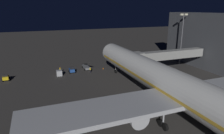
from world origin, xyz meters
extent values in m
plane|color=#383533|center=(0.00, 0.00, 0.00)|extent=(320.00, 320.00, 0.00)
cylinder|color=silver|center=(0.00, 7.77, 5.81)|extent=(5.85, 61.72, 5.85)
sphere|color=silver|center=(0.00, -23.09, 5.81)|extent=(5.73, 5.73, 5.73)
cube|color=gold|center=(0.00, 7.77, 5.37)|extent=(5.91, 59.25, 0.50)
cube|color=black|center=(0.00, -21.34, 6.83)|extent=(3.22, 1.40, 0.90)
cube|color=#B7BABF|center=(0.00, 10.08, 4.79)|extent=(53.12, 7.82, 0.70)
cylinder|color=#B7BABF|center=(-8.81, 9.08, 2.71)|extent=(3.15, 5.23, 3.15)
cylinder|color=black|center=(-8.81, 6.46, 2.71)|extent=(2.68, 0.15, 2.68)
cylinder|color=#B7BABF|center=(8.81, 9.08, 2.71)|extent=(3.15, 5.23, 3.15)
cylinder|color=black|center=(8.81, 6.46, 2.71)|extent=(2.68, 0.15, 2.68)
cylinder|color=#B7BABF|center=(0.00, -19.59, 2.34)|extent=(0.28, 0.28, 2.29)
cylinder|color=black|center=(0.00, -19.59, 0.60)|extent=(0.45, 1.20, 1.20)
cylinder|color=#B7BABF|center=(-4.20, 11.08, 2.34)|extent=(0.28, 0.28, 2.29)
cylinder|color=black|center=(-4.20, 10.43, 0.60)|extent=(0.45, 1.20, 1.20)
cylinder|color=black|center=(-4.20, 11.73, 0.60)|extent=(0.45, 1.20, 1.20)
cylinder|color=#B7BABF|center=(4.20, 11.08, 2.34)|extent=(0.28, 0.28, 2.29)
cylinder|color=black|center=(4.20, 10.43, 0.60)|extent=(0.45, 1.20, 1.20)
cylinder|color=black|center=(4.20, 11.73, 0.60)|extent=(0.45, 1.20, 1.20)
cube|color=#9E9E99|center=(-15.69, -13.87, 5.81)|extent=(23.18, 2.60, 2.50)
cube|color=#9E9E99|center=(-4.10, -13.87, 5.81)|extent=(3.20, 3.40, 3.00)
cube|color=black|center=(-2.70, -13.87, 5.81)|extent=(0.70, 3.20, 2.70)
cylinder|color=#B7BABF|center=(-5.10, -13.87, 2.28)|extent=(0.56, 0.56, 4.56)
cylinder|color=black|center=(-5.70, -13.87, 0.30)|extent=(0.25, 0.60, 0.60)
cylinder|color=black|center=(-4.50, -13.87, 0.30)|extent=(0.25, 0.60, 0.60)
cylinder|color=#59595E|center=(-25.50, -21.00, 8.58)|extent=(0.40, 0.40, 17.16)
cube|color=#F9EFC6|center=(-26.40, -21.00, 17.41)|extent=(1.10, 0.50, 0.60)
cube|color=#F9EFC6|center=(-24.60, -21.00, 17.41)|extent=(1.10, 0.50, 0.60)
cube|color=slate|center=(7.46, -27.13, 0.70)|extent=(1.60, 4.74, 0.70)
cube|color=black|center=(7.46, -27.13, 1.95)|extent=(0.90, 8.23, 2.48)
cylinder|color=black|center=(6.60, -28.79, 0.35)|extent=(0.24, 0.70, 0.70)
cylinder|color=black|center=(8.32, -28.79, 0.35)|extent=(0.24, 0.70, 0.70)
cylinder|color=black|center=(6.60, -25.47, 0.35)|extent=(0.24, 0.70, 0.70)
cylinder|color=black|center=(8.32, -25.47, 0.35)|extent=(0.24, 0.70, 0.70)
cube|color=#234C9E|center=(12.57, -25.13, 0.80)|extent=(1.50, 2.43, 0.90)
cube|color=black|center=(12.57, -24.76, 1.60)|extent=(1.20, 0.20, 0.70)
cylinder|color=black|center=(11.76, -25.98, 0.35)|extent=(0.24, 0.70, 0.70)
cylinder|color=black|center=(13.38, -25.98, 0.35)|extent=(0.24, 0.70, 0.70)
cylinder|color=black|center=(11.76, -24.28, 0.35)|extent=(0.24, 0.70, 0.70)
cylinder|color=black|center=(13.38, -24.28, 0.35)|extent=(0.24, 0.70, 0.70)
cube|color=yellow|center=(31.01, -24.66, 0.80)|extent=(1.50, 2.29, 0.90)
cube|color=black|center=(31.01, -24.32, 1.60)|extent=(1.20, 0.20, 0.70)
cylinder|color=black|center=(30.20, -25.46, 0.35)|extent=(0.24, 0.70, 0.70)
cylinder|color=black|center=(31.82, -25.46, 0.35)|extent=(0.24, 0.70, 0.70)
cylinder|color=black|center=(30.20, -23.86, 0.35)|extent=(0.24, 0.70, 0.70)
cylinder|color=black|center=(31.82, -23.86, 0.35)|extent=(0.24, 0.70, 0.70)
cube|color=#B7BABF|center=(16.63, -23.45, 0.81)|extent=(1.56, 1.68, 1.63)
cylinder|color=black|center=(16.00, -26.12, 0.44)|extent=(0.28, 0.28, 0.87)
cylinder|color=yellow|center=(16.00, -26.12, 1.21)|extent=(0.40, 0.40, 0.68)
sphere|color=tan|center=(16.00, -26.12, 1.67)|extent=(0.24, 0.24, 0.24)
sphere|color=orange|center=(16.00, -26.12, 1.72)|extent=(0.23, 0.23, 0.23)
cylinder|color=black|center=(7.23, -22.89, 0.47)|extent=(0.28, 0.28, 0.94)
cylinder|color=yellow|center=(7.23, -22.89, 1.22)|extent=(0.40, 0.40, 0.56)
sphere|color=tan|center=(7.23, -22.89, 1.62)|extent=(0.24, 0.24, 0.24)
sphere|color=white|center=(7.23, -22.89, 1.67)|extent=(0.23, 0.23, 0.23)
cone|color=orange|center=(-2.20, -25.09, 0.28)|extent=(0.36, 0.36, 0.55)
cone|color=orange|center=(2.20, -25.09, 0.28)|extent=(0.36, 0.36, 0.55)
camera|label=1|loc=(22.84, 35.26, 19.14)|focal=32.19mm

